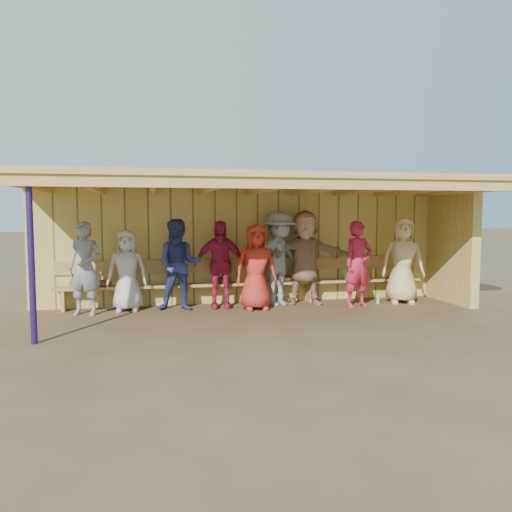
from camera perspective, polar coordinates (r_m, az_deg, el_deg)
The scene contains 13 objects.
ground at distance 9.28m, azimuth 0.44°, elevation -6.65°, with size 90.00×90.00×0.00m, color brown.
player_a at distance 9.60m, azimuth -18.99°, elevation -1.34°, with size 0.63×0.41×1.72m, color gray.
player_b at distance 9.77m, azimuth -14.53°, elevation -1.64°, with size 0.76×0.49×1.55m, color beige.
player_c at distance 9.64m, azimuth -8.80°, elevation -1.01°, with size 0.85×0.66×1.75m, color navy.
player_d at distance 9.80m, azimuth -4.17°, elevation -0.97°, with size 1.01×0.42×1.72m, color #B01C41.
player_e at distance 10.05m, azimuth 2.64°, elevation -0.29°, with size 1.23×0.71×1.90m, color gray.
player_f at distance 10.20m, azimuth 5.64°, elevation -0.16°, with size 1.79×0.57×1.93m, color tan.
player_g at distance 10.10m, azimuth 11.59°, elevation -0.91°, with size 0.62×0.41×1.71m, color red.
player_h at distance 10.75m, azimuth 16.42°, elevation -0.47°, with size 0.87×0.57×1.78m, color #DEBD7D.
player_extra at distance 9.59m, azimuth -0.00°, elevation -1.30°, with size 0.81×0.52×1.65m, color red.
dugout_structure at distance 9.85m, azimuth 1.82°, elevation 3.94°, with size 8.80×3.20×2.50m.
bench at distance 10.27m, azimuth -0.87°, elevation -2.55°, with size 7.60×0.34×0.93m.
dugout_equipment at distance 10.13m, azimuth -1.43°, elevation -2.87°, with size 6.30×0.62×0.80m.
Camera 1 is at (-1.92, -8.89, 1.86)m, focal length 35.00 mm.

